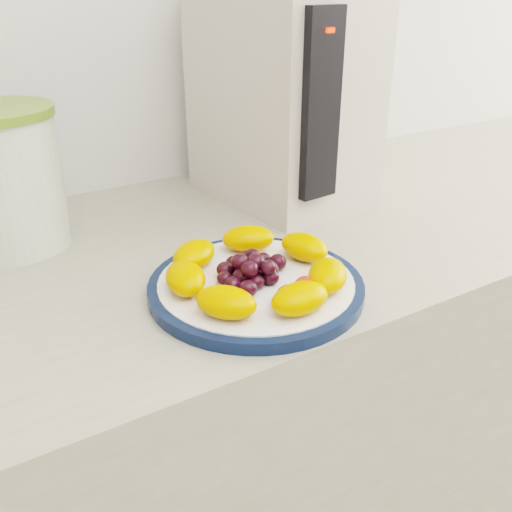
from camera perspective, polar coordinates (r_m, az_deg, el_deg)
counter at (r=1.14m, az=0.78°, el=-18.32°), size 3.50×0.60×0.90m
cabinet_face at (r=1.16m, az=0.77°, el=-19.38°), size 3.48×0.58×0.84m
plate_rim at (r=0.70m, az=0.00°, el=-3.12°), size 0.26×0.26×0.01m
plate_face at (r=0.70m, az=0.00°, el=-3.05°), size 0.24×0.24×0.02m
canister at (r=0.87m, az=-23.76°, el=6.65°), size 0.20×0.20×0.18m
appliance_body at (r=0.98m, az=2.62°, el=16.12°), size 0.23×0.30×0.36m
appliance_panel at (r=0.83m, az=6.43°, el=14.57°), size 0.06×0.03×0.27m
appliance_led at (r=0.81m, az=7.39°, el=21.49°), size 0.01×0.01×0.01m
fruit_plate at (r=0.69m, az=-0.04°, el=-1.38°), size 0.23×0.22×0.04m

